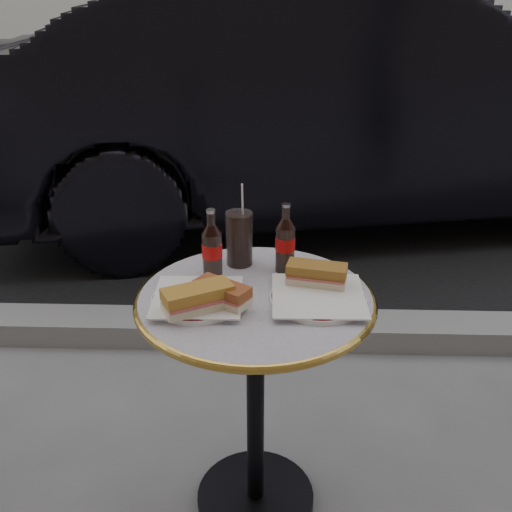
{
  "coord_description": "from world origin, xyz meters",
  "views": [
    {
      "loc": [
        0.04,
        -1.28,
        1.45
      ],
      "look_at": [
        0.0,
        0.05,
        0.82
      ],
      "focal_mm": 40.0,
      "sensor_mm": 36.0,
      "label": 1
    }
  ],
  "objects_px": {
    "plate_right": "(318,298)",
    "cola_bottle_left": "(212,244)",
    "parked_car": "(342,101)",
    "plate_left": "(198,300)",
    "cola_glass": "(239,238)",
    "cola_bottle_right": "(285,238)",
    "bistro_table": "(255,407)"
  },
  "relations": [
    {
      "from": "cola_glass",
      "to": "bistro_table",
      "type": "bearing_deg",
      "value": -74.34
    },
    {
      "from": "plate_left",
      "to": "plate_right",
      "type": "height_order",
      "value": "same"
    },
    {
      "from": "bistro_table",
      "to": "parked_car",
      "type": "xyz_separation_m",
      "value": [
        0.48,
        2.54,
        0.42
      ]
    },
    {
      "from": "parked_car",
      "to": "plate_right",
      "type": "bearing_deg",
      "value": 161.43
    },
    {
      "from": "cola_bottle_left",
      "to": "cola_glass",
      "type": "relative_size",
      "value": 1.26
    },
    {
      "from": "cola_bottle_right",
      "to": "parked_car",
      "type": "xyz_separation_m",
      "value": [
        0.41,
        2.4,
        -0.05
      ]
    },
    {
      "from": "bistro_table",
      "to": "parked_car",
      "type": "height_order",
      "value": "parked_car"
    },
    {
      "from": "plate_left",
      "to": "cola_bottle_left",
      "type": "relative_size",
      "value": 1.17
    },
    {
      "from": "cola_bottle_right",
      "to": "plate_left",
      "type": "bearing_deg",
      "value": -140.32
    },
    {
      "from": "bistro_table",
      "to": "plate_right",
      "type": "height_order",
      "value": "plate_right"
    },
    {
      "from": "plate_right",
      "to": "cola_glass",
      "type": "bearing_deg",
      "value": 135.35
    },
    {
      "from": "cola_glass",
      "to": "parked_car",
      "type": "height_order",
      "value": "parked_car"
    },
    {
      "from": "plate_right",
      "to": "cola_bottle_right",
      "type": "distance_m",
      "value": 0.21
    },
    {
      "from": "plate_right",
      "to": "cola_bottle_left",
      "type": "xyz_separation_m",
      "value": [
        -0.28,
        0.12,
        0.09
      ]
    },
    {
      "from": "plate_left",
      "to": "parked_car",
      "type": "height_order",
      "value": "parked_car"
    },
    {
      "from": "cola_bottle_right",
      "to": "parked_car",
      "type": "bearing_deg",
      "value": 80.37
    },
    {
      "from": "plate_left",
      "to": "cola_bottle_left",
      "type": "bearing_deg",
      "value": 79.26
    },
    {
      "from": "parked_car",
      "to": "plate_left",
      "type": "bearing_deg",
      "value": 154.96
    },
    {
      "from": "plate_right",
      "to": "cola_glass",
      "type": "distance_m",
      "value": 0.31
    },
    {
      "from": "plate_right",
      "to": "parked_car",
      "type": "relative_size",
      "value": 0.05
    },
    {
      "from": "plate_left",
      "to": "cola_bottle_left",
      "type": "height_order",
      "value": "cola_bottle_left"
    },
    {
      "from": "bistro_table",
      "to": "parked_car",
      "type": "distance_m",
      "value": 2.62
    },
    {
      "from": "plate_left",
      "to": "cola_bottle_right",
      "type": "bearing_deg",
      "value": 39.68
    },
    {
      "from": "cola_bottle_right",
      "to": "cola_glass",
      "type": "distance_m",
      "value": 0.14
    },
    {
      "from": "plate_left",
      "to": "cola_bottle_left",
      "type": "xyz_separation_m",
      "value": [
        0.03,
        0.13,
        0.09
      ]
    },
    {
      "from": "plate_left",
      "to": "parked_car",
      "type": "relative_size",
      "value": 0.05
    },
    {
      "from": "bistro_table",
      "to": "plate_right",
      "type": "xyz_separation_m",
      "value": [
        0.16,
        -0.02,
        0.37
      ]
    },
    {
      "from": "cola_bottle_left",
      "to": "cola_bottle_right",
      "type": "relative_size",
      "value": 1.0
    },
    {
      "from": "plate_right",
      "to": "cola_bottle_left",
      "type": "bearing_deg",
      "value": 157.02
    },
    {
      "from": "cola_bottle_left",
      "to": "parked_car",
      "type": "distance_m",
      "value": 2.52
    },
    {
      "from": "cola_glass",
      "to": "plate_right",
      "type": "bearing_deg",
      "value": -44.65
    },
    {
      "from": "bistro_table",
      "to": "cola_bottle_right",
      "type": "height_order",
      "value": "cola_bottle_right"
    }
  ]
}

